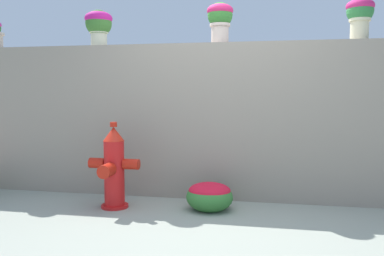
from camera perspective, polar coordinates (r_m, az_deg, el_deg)
ground_plane at (r=3.67m, az=1.95°, el=-14.34°), size 24.00×24.00×0.00m
stone_wall at (r=4.67m, az=4.33°, el=0.93°), size 6.77×0.34×1.77m
potted_plant_1 at (r=5.15m, az=-13.06°, el=14.16°), size 0.33×0.33×0.44m
potted_plant_2 at (r=4.74m, az=3.99°, el=15.30°), size 0.30×0.30×0.46m
potted_plant_3 at (r=4.81m, az=22.66°, el=14.74°), size 0.29×0.29×0.46m
fire_hydrant at (r=4.34m, az=-11.01°, el=-5.65°), size 0.55×0.43×0.91m
flower_bush_left at (r=4.23m, az=2.50°, el=-9.47°), size 0.49×0.44×0.30m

